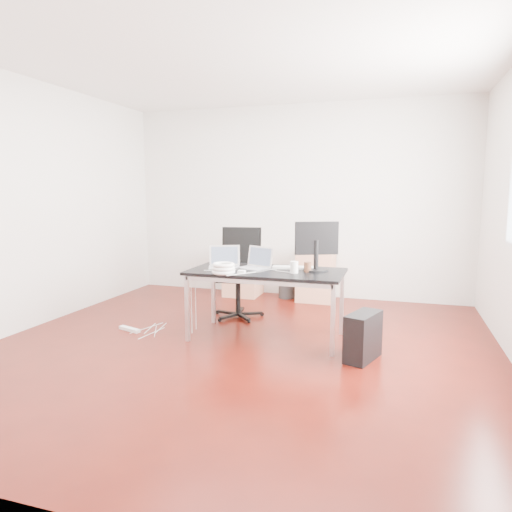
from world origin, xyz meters
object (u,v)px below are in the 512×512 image
(office_chair, at_px, (239,268))
(filing_cabinet_right, at_px, (316,276))
(pc_tower, at_px, (363,336))
(filing_cabinet_left, at_px, (243,272))
(desk, at_px, (266,275))

(office_chair, relative_size, filing_cabinet_right, 1.54)
(office_chair, bearing_deg, pc_tower, -43.29)
(filing_cabinet_left, height_order, filing_cabinet_right, same)
(pc_tower, bearing_deg, office_chair, 164.53)
(filing_cabinet_left, bearing_deg, filing_cabinet_right, 0.00)
(filing_cabinet_left, xyz_separation_m, filing_cabinet_right, (1.10, 0.00, 0.00))
(filing_cabinet_right, bearing_deg, desk, -96.38)
(office_chair, bearing_deg, filing_cabinet_left, 97.86)
(office_chair, distance_m, filing_cabinet_left, 1.17)
(desk, height_order, pc_tower, desk)
(desk, distance_m, pc_tower, 1.18)
(desk, bearing_deg, filing_cabinet_right, 83.62)
(desk, height_order, office_chair, office_chair)
(filing_cabinet_left, bearing_deg, office_chair, -73.43)
(pc_tower, bearing_deg, filing_cabinet_left, 150.32)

